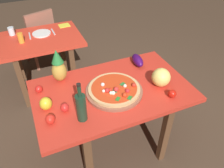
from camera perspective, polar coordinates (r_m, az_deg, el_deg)
ground_plane at (r=2.44m, az=0.06°, el=-14.40°), size 10.00×10.00×0.00m
display_table at (r=1.97m, az=0.07°, el=-3.26°), size 1.34×0.82×0.72m
background_table at (r=2.89m, az=-17.81°, el=9.06°), size 0.99×0.70×0.72m
dining_chair at (r=3.47m, az=-17.99°, el=11.76°), size 0.51×0.51×0.85m
pizza_board at (r=1.88m, az=0.60°, el=-1.77°), size 0.48×0.48×0.02m
pizza at (r=1.86m, az=0.68°, el=-1.22°), size 0.43×0.43×0.06m
wine_bottle at (r=1.60m, az=-7.86°, el=-5.79°), size 0.08×0.08×0.33m
pineapple_left at (r=1.99m, az=-13.48°, el=4.23°), size 0.13×0.13×0.31m
melon at (r=1.96m, az=12.38°, el=1.67°), size 0.16×0.16×0.16m
bell_pepper at (r=1.79m, az=-16.52°, el=-4.80°), size 0.09×0.09×0.10m
eggplant at (r=2.21m, az=6.52°, el=6.02°), size 0.11×0.21×0.09m
tomato_at_corner at (r=1.96m, az=-18.18°, el=-1.22°), size 0.06×0.06×0.06m
tomato_near_board at (r=1.88m, az=15.08°, el=-2.37°), size 0.07×0.07×0.07m
tomato_beside_pepper at (r=1.74m, az=-11.97°, el=-5.85°), size 0.07×0.07×0.07m
tomato_by_bottle at (r=1.68m, az=-15.49°, el=-8.62°), size 0.07×0.07×0.07m
drinking_glass_juice at (r=2.78m, az=-22.26°, el=10.81°), size 0.06×0.06×0.11m
drinking_glass_water at (r=3.01m, az=-24.27°, el=12.17°), size 0.07×0.07×0.09m
dinner_plate at (r=2.92m, az=-17.51°, el=12.19°), size 0.22×0.22×0.02m
fork_utensil at (r=2.92m, az=-20.22°, el=11.46°), size 0.02×0.18×0.01m
knife_utensil at (r=2.94m, az=-14.78°, el=12.75°), size 0.02×0.18×0.01m
napkin_folded at (r=3.08m, az=-12.10°, el=14.39°), size 0.15×0.13×0.01m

